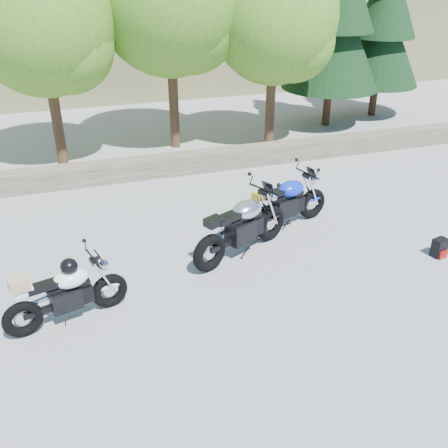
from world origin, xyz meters
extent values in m
plane|color=gray|center=(0.00, 0.00, 0.00)|extent=(90.00, 90.00, 0.00)
cube|color=#4E4534|center=(0.00, 5.50, 0.25)|extent=(22.00, 0.55, 0.50)
cylinder|color=#382314|center=(-2.50, 7.20, 1.51)|extent=(0.28, 0.28, 3.02)
sphere|color=#3A761A|center=(-2.50, 7.20, 3.78)|extent=(3.67, 3.67, 3.67)
sphere|color=#3A761A|center=(-2.00, 6.90, 3.13)|extent=(2.38, 2.38, 2.38)
cylinder|color=#382314|center=(0.80, 7.60, 1.68)|extent=(0.28, 0.28, 3.36)
sphere|color=#3A761A|center=(1.30, 7.30, 3.48)|extent=(2.64, 2.64, 2.64)
cylinder|color=#382314|center=(3.60, 7.00, 1.46)|extent=(0.28, 0.28, 2.91)
sphere|color=#3A761A|center=(3.60, 7.00, 3.64)|extent=(3.54, 3.54, 3.54)
sphere|color=#3A761A|center=(4.10, 6.70, 3.02)|extent=(2.29, 2.29, 2.29)
cylinder|color=#382314|center=(6.20, 8.20, 1.08)|extent=(0.26, 0.26, 2.16)
cone|color=black|center=(6.20, 8.20, 2.88)|extent=(3.17, 3.17, 3.24)
cylinder|color=#382314|center=(8.40, 8.80, 0.96)|extent=(0.26, 0.26, 1.92)
cone|color=black|center=(8.40, 8.80, 2.56)|extent=(2.82, 2.82, 2.88)
torus|color=black|center=(1.31, 1.43, 0.36)|extent=(0.74, 0.48, 0.73)
torus|color=black|center=(-0.17, 0.72, 0.36)|extent=(0.74, 0.48, 0.73)
cylinder|color=silver|center=(1.31, 1.43, 0.36)|extent=(0.25, 0.15, 0.25)
cylinder|color=silver|center=(-0.17, 0.72, 0.36)|extent=(0.25, 0.15, 0.25)
cube|color=black|center=(0.55, 1.06, 0.50)|extent=(0.64, 0.54, 0.41)
cube|color=black|center=(0.62, 1.10, 0.75)|extent=(0.80, 0.51, 0.11)
ellipsoid|color=#B6B6BB|center=(0.70, 1.13, 0.91)|extent=(0.78, 0.68, 0.35)
cube|color=black|center=(0.24, 0.92, 0.91)|extent=(0.62, 0.47, 0.10)
cube|color=black|center=(-0.06, 0.77, 0.96)|extent=(0.39, 0.34, 0.15)
cylinder|color=black|center=(1.11, 1.33, 1.17)|extent=(0.36, 0.69, 0.04)
sphere|color=silver|center=(1.27, 1.41, 0.98)|extent=(0.20, 0.20, 0.20)
torus|color=black|center=(-2.00, 0.19, 0.30)|extent=(0.62, 0.29, 0.60)
torus|color=black|center=(-3.31, -0.14, 0.30)|extent=(0.62, 0.29, 0.60)
cylinder|color=silver|center=(-2.00, 0.19, 0.30)|extent=(0.21, 0.09, 0.21)
cylinder|color=silver|center=(-3.31, -0.14, 0.30)|extent=(0.21, 0.09, 0.21)
cube|color=black|center=(-2.67, 0.02, 0.41)|extent=(0.51, 0.38, 0.34)
cube|color=black|center=(-2.61, 0.04, 0.62)|extent=(0.67, 0.31, 0.09)
ellipsoid|color=white|center=(-2.55, 0.06, 0.75)|extent=(0.61, 0.49, 0.29)
cube|color=black|center=(-2.95, -0.05, 0.75)|extent=(0.51, 0.32, 0.08)
cube|color=white|center=(-3.22, -0.12, 0.79)|extent=(0.30, 0.25, 0.12)
cylinder|color=black|center=(-2.18, 0.15, 0.97)|extent=(0.18, 0.61, 0.03)
sphere|color=silver|center=(-2.04, 0.19, 0.81)|extent=(0.17, 0.17, 0.17)
ellipsoid|color=black|center=(-2.55, 0.06, 0.96)|extent=(0.32, 0.33, 0.25)
cube|color=tan|center=(-3.26, -0.12, 0.92)|extent=(0.33, 0.31, 0.19)
torus|color=black|center=(2.55, 2.04, 0.34)|extent=(0.70, 0.34, 0.68)
torus|color=black|center=(1.08, 1.65, 0.34)|extent=(0.70, 0.34, 0.68)
cylinder|color=silver|center=(2.55, 2.04, 0.34)|extent=(0.24, 0.10, 0.23)
cylinder|color=silver|center=(1.08, 1.65, 0.34)|extent=(0.24, 0.10, 0.23)
cube|color=black|center=(1.79, 1.84, 0.46)|extent=(0.57, 0.44, 0.38)
cube|color=black|center=(1.86, 1.86, 0.70)|extent=(0.76, 0.35, 0.11)
ellipsoid|color=#0E29D2|center=(1.94, 1.88, 0.84)|extent=(0.69, 0.55, 0.32)
cube|color=black|center=(1.49, 1.76, 0.84)|extent=(0.57, 0.36, 0.10)
cube|color=yellow|center=(1.18, 1.68, 0.89)|extent=(0.34, 0.28, 0.14)
cylinder|color=black|center=(2.34, 1.99, 1.09)|extent=(0.21, 0.68, 0.03)
sphere|color=silver|center=(2.51, 2.03, 0.91)|extent=(0.19, 0.19, 0.19)
cube|color=black|center=(4.12, -0.16, 0.18)|extent=(0.31, 0.25, 0.37)
cube|color=maroon|center=(4.15, -0.27, 0.08)|extent=(0.21, 0.08, 0.15)
camera|label=1|loc=(-2.28, -6.64, 5.02)|focal=40.00mm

